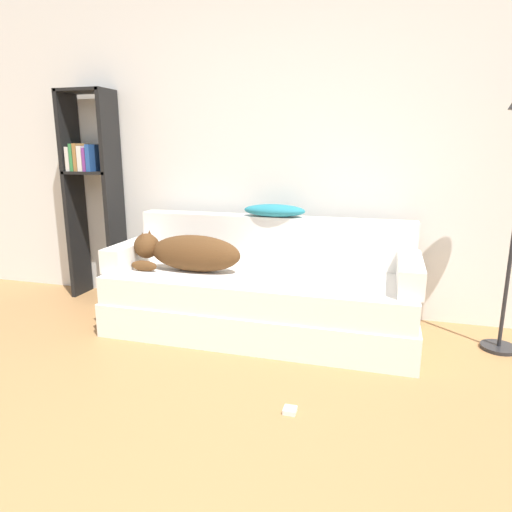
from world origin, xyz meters
name	(u,v)px	position (x,y,z in m)	size (l,w,h in m)	color
wall_back	(276,138)	(0.00, 2.68, 1.35)	(7.89, 0.06, 2.70)	silver
couch	(260,304)	(0.04, 2.09, 0.21)	(2.12, 0.82, 0.43)	silver
couch_backrest	(272,240)	(0.04, 2.43, 0.60)	(2.08, 0.15, 0.36)	silver
couch_arm_left	(133,253)	(-0.95, 2.09, 0.51)	(0.15, 0.63, 0.17)	silver
couch_arm_right	(410,273)	(1.02, 2.09, 0.51)	(0.15, 0.63, 0.17)	silver
dog	(187,252)	(-0.48, 2.03, 0.56)	(0.80, 0.24, 0.27)	#513319
laptop	(279,275)	(0.18, 2.07, 0.44)	(0.35, 0.31, 0.02)	#B7B7BC
throw_pillow	(274,210)	(0.06, 2.41, 0.83)	(0.46, 0.20, 0.09)	teal
bookshelf	(91,183)	(-1.55, 2.50, 0.99)	(0.43, 0.26, 1.74)	black
power_adapter	(290,410)	(0.46, 1.15, 0.01)	(0.06, 0.06, 0.03)	silver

